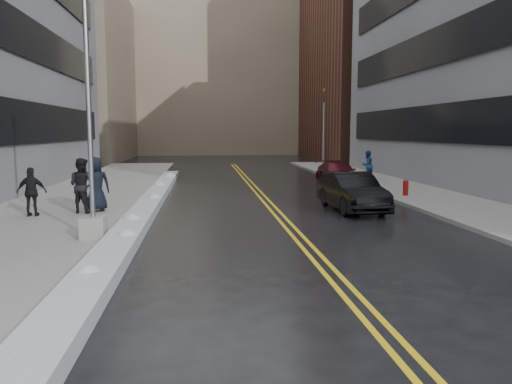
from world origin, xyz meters
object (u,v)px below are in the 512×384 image
object	(u,v)px
pedestrian_c	(96,184)
pedestrian_d	(32,192)
lamppost	(91,152)
fire_hydrant	(406,187)
traffic_signal	(324,127)
pedestrian_b	(82,185)
car_black	(352,192)
pedestrian_east	(367,165)
car_maroon	(338,173)

from	to	relation	value
pedestrian_c	pedestrian_d	size ratio (longest dim) A/B	1.18
lamppost	fire_hydrant	distance (m)	14.81
fire_hydrant	traffic_signal	size ratio (longest dim) A/B	0.12
pedestrian_b	car_black	bearing A→B (deg)	-152.59
pedestrian_b	pedestrian_east	xyz separation A→B (m)	(14.38, 11.22, -0.11)
pedestrian_d	car_maroon	world-z (taller)	pedestrian_d
pedestrian_d	car_black	world-z (taller)	pedestrian_d
fire_hydrant	lamppost	bearing A→B (deg)	-146.96
lamppost	pedestrian_c	size ratio (longest dim) A/B	3.78
lamppost	car_black	distance (m)	10.20
lamppost	pedestrian_b	distance (m)	4.90
pedestrian_d	pedestrian_east	size ratio (longest dim) A/B	0.97
fire_hydrant	pedestrian_east	xyz separation A→B (m)	(0.74, 7.72, 0.48)
car_maroon	pedestrian_east	bearing A→B (deg)	33.31
fire_hydrant	pedestrian_d	bearing A→B (deg)	-164.86
pedestrian_east	car_black	distance (m)	11.68
pedestrian_c	car_black	size ratio (longest dim) A/B	0.45
car_black	traffic_signal	bearing A→B (deg)	77.24
traffic_signal	pedestrian_east	distance (m)	6.83
traffic_signal	fire_hydrant	bearing A→B (deg)	-87.95
fire_hydrant	pedestrian_east	world-z (taller)	pedestrian_east
traffic_signal	pedestrian_east	size ratio (longest dim) A/B	3.40
fire_hydrant	pedestrian_b	size ratio (longest dim) A/B	0.37
lamppost	pedestrian_b	size ratio (longest dim) A/B	3.84
lamppost	traffic_signal	world-z (taller)	lamppost
pedestrian_c	car_maroon	size ratio (longest dim) A/B	0.44
fire_hydrant	pedestrian_b	distance (m)	14.10
fire_hydrant	pedestrian_c	world-z (taller)	pedestrian_c
pedestrian_b	car_maroon	distance (m)	15.57
pedestrian_d	car_black	distance (m)	11.72
fire_hydrant	car_maroon	world-z (taller)	car_maroon
fire_hydrant	pedestrian_c	bearing A→B (deg)	-166.27
pedestrian_east	car_black	size ratio (longest dim) A/B	0.39
car_black	pedestrian_d	bearing A→B (deg)	-178.23
lamppost	traffic_signal	xyz separation A→B (m)	(11.80, 22.00, 0.87)
lamppost	traffic_signal	size ratio (longest dim) A/B	1.27
pedestrian_d	car_maroon	distance (m)	17.15
pedestrian_d	pedestrian_b	bearing A→B (deg)	-158.53
pedestrian_east	pedestrian_c	bearing A→B (deg)	8.65
fire_hydrant	pedestrian_east	bearing A→B (deg)	84.51
pedestrian_b	car_maroon	bearing A→B (deg)	-115.78
lamppost	traffic_signal	distance (m)	24.98
traffic_signal	pedestrian_d	xyz separation A→B (m)	(-14.68, -18.11, -2.40)
lamppost	car_black	size ratio (longest dim) A/B	1.69
lamppost	car_black	bearing A→B (deg)	28.79
fire_hydrant	pedestrian_b	xyz separation A→B (m)	(-13.64, -3.50, 0.59)
traffic_signal	car_black	world-z (taller)	traffic_signal
pedestrian_d	car_black	size ratio (longest dim) A/B	0.38
traffic_signal	pedestrian_c	world-z (taller)	traffic_signal
traffic_signal	car_black	bearing A→B (deg)	-99.91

